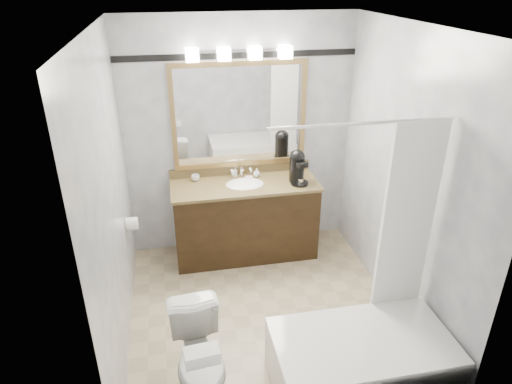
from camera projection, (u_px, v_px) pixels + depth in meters
room at (266, 191)px, 3.66m from camera, size 2.42×2.62×2.52m
vanity at (245, 218)px, 4.91m from camera, size 1.53×0.58×0.97m
mirror at (240, 116)px, 4.68m from camera, size 1.40×0.04×1.10m
vanity_light_bar at (239, 53)px, 4.35m from camera, size 1.02×0.14×0.12m
accent_stripe at (238, 55)px, 4.42m from camera, size 2.40×0.01×0.06m
bathtub at (363, 354)px, 3.39m from camera, size 1.30×0.75×1.96m
tp_roll at (132, 224)px, 4.29m from camera, size 0.11×0.12×0.12m
toilet at (200, 359)px, 3.26m from camera, size 0.43×0.69×0.68m
tissue_box at (202, 356)px, 2.79m from camera, size 0.23×0.14×0.09m
coffee_maker at (297, 166)px, 4.68m from camera, size 0.19×0.23×0.36m
cup_left at (195, 178)px, 4.78m from camera, size 0.11×0.11×0.07m
soap_bottle_a at (235, 172)px, 4.88m from camera, size 0.05×0.05×0.09m
soap_bottle_b at (257, 173)px, 4.87m from camera, size 0.08×0.08×0.10m
soap_bar at (249, 178)px, 4.84m from camera, size 0.08×0.05×0.02m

